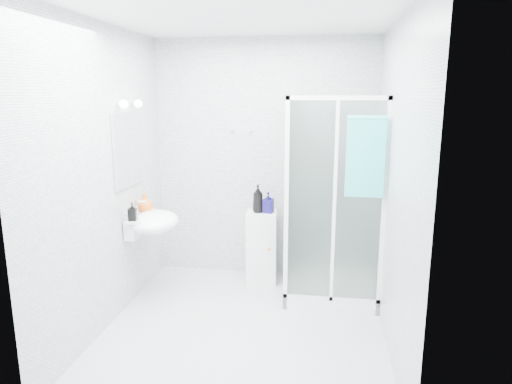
% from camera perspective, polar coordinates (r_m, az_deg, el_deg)
% --- Properties ---
extents(room, '(2.40, 2.60, 2.60)m').
position_cam_1_polar(room, '(3.73, -1.56, 1.15)').
color(room, silver).
rests_on(room, ground).
extents(shower_enclosure, '(0.90, 0.95, 2.00)m').
position_cam_1_polar(shower_enclosure, '(4.64, 8.42, -7.66)').
color(shower_enclosure, white).
rests_on(shower_enclosure, ground).
extents(wall_basin, '(0.46, 0.56, 0.35)m').
position_cam_1_polar(wall_basin, '(4.54, -12.88, -3.69)').
color(wall_basin, white).
rests_on(wall_basin, ground).
extents(mirror, '(0.02, 0.60, 0.70)m').
position_cam_1_polar(mirror, '(4.48, -15.68, 5.15)').
color(mirror, white).
rests_on(mirror, room).
extents(vanity_lights, '(0.10, 0.40, 0.08)m').
position_cam_1_polar(vanity_lights, '(4.43, -15.40, 10.54)').
color(vanity_lights, silver).
rests_on(vanity_lights, room).
extents(wall_hooks, '(0.23, 0.06, 0.03)m').
position_cam_1_polar(wall_hooks, '(4.96, -1.88, 7.62)').
color(wall_hooks, silver).
rests_on(wall_hooks, room).
extents(storage_cabinet, '(0.34, 0.36, 0.78)m').
position_cam_1_polar(storage_cabinet, '(4.97, 0.70, -6.89)').
color(storage_cabinet, white).
rests_on(storage_cabinet, ground).
extents(hand_towel, '(0.33, 0.05, 0.70)m').
position_cam_1_polar(hand_towel, '(4.02, 13.53, 4.53)').
color(hand_towel, '#32BDBB').
rests_on(hand_towel, shower_enclosure).
extents(shampoo_bottle_a, '(0.12, 0.13, 0.30)m').
position_cam_1_polar(shampoo_bottle_a, '(4.83, 0.25, -0.83)').
color(shampoo_bottle_a, black).
rests_on(shampoo_bottle_a, storage_cabinet).
extents(shampoo_bottle_b, '(0.12, 0.12, 0.22)m').
position_cam_1_polar(shampoo_bottle_b, '(4.83, 1.54, -1.32)').
color(shampoo_bottle_b, '#120C4C').
rests_on(shampoo_bottle_b, storage_cabinet).
extents(soap_dispenser_orange, '(0.19, 0.19, 0.19)m').
position_cam_1_polar(soap_dispenser_orange, '(4.65, -13.73, -1.32)').
color(soap_dispenser_orange, orange).
rests_on(soap_dispenser_orange, wall_basin).
extents(soap_dispenser_black, '(0.09, 0.09, 0.17)m').
position_cam_1_polar(soap_dispenser_black, '(4.37, -15.19, -2.39)').
color(soap_dispenser_black, black).
rests_on(soap_dispenser_black, wall_basin).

